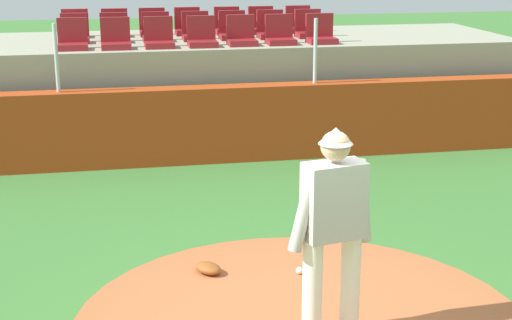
# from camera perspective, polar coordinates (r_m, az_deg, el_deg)

# --- Properties ---
(pitcher) EXTENTS (0.77, 0.36, 1.82)m
(pitcher) POSITION_cam_1_polar(r_m,az_deg,el_deg) (6.40, 5.71, -4.25)
(pitcher) COLOR white
(pitcher) RESTS_ON pitchers_mound
(baseball) EXTENTS (0.07, 0.07, 0.07)m
(baseball) POSITION_cam_1_polar(r_m,az_deg,el_deg) (7.90, 3.21, -8.13)
(baseball) COLOR white
(baseball) RESTS_ON pitchers_mound
(fielding_glove) EXTENTS (0.34, 0.36, 0.11)m
(fielding_glove) POSITION_cam_1_polar(r_m,az_deg,el_deg) (7.91, -3.53, -7.95)
(fielding_glove) COLOR brown
(fielding_glove) RESTS_ON pitchers_mound
(brick_barrier) EXTENTS (12.19, 0.40, 1.22)m
(brick_barrier) POSITION_cam_1_polar(r_m,az_deg,el_deg) (12.44, -3.44, 2.63)
(brick_barrier) COLOR #A53B14
(brick_barrier) RESTS_ON ground_plane
(fence_post_left) EXTENTS (0.06, 0.06, 1.04)m
(fence_post_left) POSITION_cam_1_polar(r_m,az_deg,el_deg) (12.15, -14.47, 7.27)
(fence_post_left) COLOR silver
(fence_post_left) RESTS_ON brick_barrier
(fence_post_right) EXTENTS (0.06, 0.06, 1.04)m
(fence_post_right) POSITION_cam_1_polar(r_m,az_deg,el_deg) (12.57, 4.38, 8.00)
(fence_post_right) COLOR silver
(fence_post_right) RESTS_ON brick_barrier
(bleacher_platform) EXTENTS (11.54, 3.14, 1.73)m
(bleacher_platform) POSITION_cam_1_polar(r_m,az_deg,el_deg) (14.38, -4.56, 5.47)
(bleacher_platform) COLOR #989B82
(bleacher_platform) RESTS_ON ground_plane
(stadium_chair_0) EXTENTS (0.48, 0.44, 0.50)m
(stadium_chair_0) POSITION_cam_1_polar(r_m,az_deg,el_deg) (13.15, -13.34, 8.61)
(stadium_chair_0) COLOR maroon
(stadium_chair_0) RESTS_ON bleacher_platform
(stadium_chair_1) EXTENTS (0.48, 0.44, 0.50)m
(stadium_chair_1) POSITION_cam_1_polar(r_m,az_deg,el_deg) (13.10, -10.27, 8.76)
(stadium_chair_1) COLOR maroon
(stadium_chair_1) RESTS_ON bleacher_platform
(stadium_chair_2) EXTENTS (0.48, 0.44, 0.50)m
(stadium_chair_2) POSITION_cam_1_polar(r_m,az_deg,el_deg) (13.13, -7.14, 8.90)
(stadium_chair_2) COLOR maroon
(stadium_chair_2) RESTS_ON bleacher_platform
(stadium_chair_3) EXTENTS (0.48, 0.44, 0.50)m
(stadium_chair_3) POSITION_cam_1_polar(r_m,az_deg,el_deg) (13.19, -3.99, 9.02)
(stadium_chair_3) COLOR maroon
(stadium_chair_3) RESTS_ON bleacher_platform
(stadium_chair_4) EXTENTS (0.48, 0.44, 0.50)m
(stadium_chair_4) POSITION_cam_1_polar(r_m,az_deg,el_deg) (13.32, -1.08, 9.12)
(stadium_chair_4) COLOR maroon
(stadium_chair_4) RESTS_ON bleacher_platform
(stadium_chair_5) EXTENTS (0.48, 0.44, 0.50)m
(stadium_chair_5) POSITION_cam_1_polar(r_m,az_deg,el_deg) (13.45, 1.78, 9.18)
(stadium_chair_5) COLOR maroon
(stadium_chair_5) RESTS_ON bleacher_platform
(stadium_chair_6) EXTENTS (0.48, 0.44, 0.50)m
(stadium_chair_6) POSITION_cam_1_polar(r_m,az_deg,el_deg) (13.63, 4.78, 9.22)
(stadium_chair_6) COLOR maroon
(stadium_chair_6) RESTS_ON bleacher_platform
(stadium_chair_7) EXTENTS (0.48, 0.44, 0.50)m
(stadium_chair_7) POSITION_cam_1_polar(r_m,az_deg,el_deg) (13.97, -13.16, 9.03)
(stadium_chair_7) COLOR maroon
(stadium_chair_7) RESTS_ON bleacher_platform
(stadium_chair_8) EXTENTS (0.48, 0.44, 0.50)m
(stadium_chair_8) POSITION_cam_1_polar(r_m,az_deg,el_deg) (13.94, -10.37, 9.17)
(stadium_chair_8) COLOR maroon
(stadium_chair_8) RESTS_ON bleacher_platform
(stadium_chair_9) EXTENTS (0.48, 0.44, 0.50)m
(stadium_chair_9) POSITION_cam_1_polar(r_m,az_deg,el_deg) (13.99, -7.35, 9.32)
(stadium_chair_9) COLOR maroon
(stadium_chair_9) RESTS_ON bleacher_platform
(stadium_chair_10) EXTENTS (0.48, 0.44, 0.50)m
(stadium_chair_10) POSITION_cam_1_polar(r_m,az_deg,el_deg) (14.04, -4.45, 9.43)
(stadium_chair_10) COLOR maroon
(stadium_chair_10) RESTS_ON bleacher_platform
(stadium_chair_11) EXTENTS (0.48, 0.44, 0.50)m
(stadium_chair_11) POSITION_cam_1_polar(r_m,az_deg,el_deg) (14.13, -1.73, 9.51)
(stadium_chair_11) COLOR maroon
(stadium_chair_11) RESTS_ON bleacher_platform
(stadium_chair_12) EXTENTS (0.48, 0.44, 0.50)m
(stadium_chair_12) POSITION_cam_1_polar(r_m,az_deg,el_deg) (14.27, 1.10, 9.58)
(stadium_chair_12) COLOR maroon
(stadium_chair_12) RESTS_ON bleacher_platform
(stadium_chair_13) EXTENTS (0.48, 0.44, 0.50)m
(stadium_chair_13) POSITION_cam_1_polar(r_m,az_deg,el_deg) (14.44, 3.90, 9.62)
(stadium_chair_13) COLOR maroon
(stadium_chair_13) RESTS_ON bleacher_platform
(stadium_chair_14) EXTENTS (0.48, 0.44, 0.50)m
(stadium_chair_14) POSITION_cam_1_polar(r_m,az_deg,el_deg) (14.81, -13.14, 9.40)
(stadium_chair_14) COLOR maroon
(stadium_chair_14) RESTS_ON bleacher_platform
(stadium_chair_15) EXTENTS (0.48, 0.44, 0.50)m
(stadium_chair_15) POSITION_cam_1_polar(r_m,az_deg,el_deg) (14.76, -10.33, 9.54)
(stadium_chair_15) COLOR maroon
(stadium_chair_15) RESTS_ON bleacher_platform
(stadium_chair_16) EXTENTS (0.48, 0.44, 0.50)m
(stadium_chair_16) POSITION_cam_1_polar(r_m,az_deg,el_deg) (14.79, -7.61, 9.67)
(stadium_chair_16) COLOR maroon
(stadium_chair_16) RESTS_ON bleacher_platform
(stadium_chair_17) EXTENTS (0.48, 0.44, 0.50)m
(stadium_chair_17) POSITION_cam_1_polar(r_m,az_deg,el_deg) (14.87, -5.03, 9.78)
(stadium_chair_17) COLOR maroon
(stadium_chair_17) RESTS_ON bleacher_platform
(stadium_chair_18) EXTENTS (0.48, 0.44, 0.50)m
(stadium_chair_18) POSITION_cam_1_polar(r_m,az_deg,el_deg) (14.94, -2.11, 9.86)
(stadium_chair_18) COLOR maroon
(stadium_chair_18) RESTS_ON bleacher_platform
(stadium_chair_19) EXTENTS (0.48, 0.44, 0.50)m
(stadium_chair_19) POSITION_cam_1_polar(r_m,az_deg,el_deg) (15.04, 0.41, 9.91)
(stadium_chair_19) COLOR maroon
(stadium_chair_19) RESTS_ON bleacher_platform
(stadium_chair_20) EXTENTS (0.48, 0.44, 0.50)m
(stadium_chair_20) POSITION_cam_1_polar(r_m,az_deg,el_deg) (15.21, 3.16, 9.96)
(stadium_chair_20) COLOR maroon
(stadium_chair_20) RESTS_ON bleacher_platform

